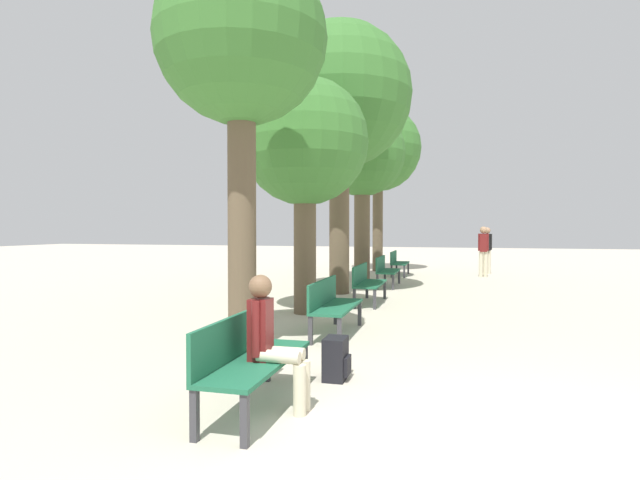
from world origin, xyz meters
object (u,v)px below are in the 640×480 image
object	(u,v)px
bench_row_2	(366,281)
tree_row_2	(339,98)
person_seated	(272,338)
pedestrian_mid	(483,248)
tree_row_0	(241,45)
tree_row_4	(378,150)
bench_row_0	(248,354)
backpack	(336,359)
pedestrian_near	(487,247)
tree_row_3	(362,156)
bench_row_4	(398,261)
bench_row_3	(385,269)
bench_row_1	(332,302)
tree_row_1	(305,145)

from	to	relation	value
bench_row_2	tree_row_2	world-z (taller)	tree_row_2
person_seated	pedestrian_mid	size ratio (longest dim) A/B	0.72
tree_row_0	tree_row_4	world-z (taller)	tree_row_4
bench_row_0	backpack	xyz separation A→B (m)	(0.60, 1.05, -0.28)
tree_row_2	pedestrian_near	xyz separation A→B (m)	(4.02, 6.50, -4.00)
tree_row_3	backpack	world-z (taller)	tree_row_3
bench_row_4	bench_row_3	bearing A→B (deg)	-90.00
bench_row_3	tree_row_2	bearing A→B (deg)	-117.04
bench_row_1	tree_row_1	world-z (taller)	tree_row_1
bench_row_2	tree_row_1	distance (m)	3.36
tree_row_0	pedestrian_mid	distance (m)	12.45
tree_row_0	tree_row_1	xyz separation A→B (m)	(0.00, 3.03, -0.86)
tree_row_4	person_seated	xyz separation A→B (m)	(1.18, -15.01, -4.04)
bench_row_0	bench_row_3	distance (m)	9.99
bench_row_3	bench_row_1	bearing A→B (deg)	-90.00
tree_row_2	tree_row_4	size ratio (longest dim) A/B	1.07
bench_row_2	pedestrian_mid	distance (m)	7.38
bench_row_1	tree_row_4	xyz separation A→B (m)	(-0.95, 11.68, 4.21)
bench_row_2	tree_row_3	bearing A→B (deg)	101.10
tree_row_3	pedestrian_mid	size ratio (longest dim) A/B	3.15
bench_row_0	bench_row_1	size ratio (longest dim) A/B	1.00
bench_row_4	tree_row_0	bearing A→B (deg)	-94.79
bench_row_4	tree_row_1	bearing A→B (deg)	-96.53
bench_row_4	tree_row_2	world-z (taller)	tree_row_2
bench_row_2	tree_row_4	distance (m)	9.39
bench_row_3	backpack	bearing A→B (deg)	-86.18
tree_row_1	tree_row_0	bearing A→B (deg)	-90.00
bench_row_2	bench_row_3	distance (m)	3.33
tree_row_2	pedestrian_mid	xyz separation A→B (m)	(3.83, 5.30, -3.99)
tree_row_1	tree_row_4	size ratio (longest dim) A/B	0.72
tree_row_0	tree_row_3	distance (m)	9.47
bench_row_4	pedestrian_mid	xyz separation A→B (m)	(2.88, 0.12, 0.48)
person_seated	pedestrian_near	xyz separation A→B (m)	(2.84, 14.64, 0.31)
pedestrian_near	bench_row_1	bearing A→B (deg)	-105.21
bench_row_1	tree_row_4	distance (m)	12.45
pedestrian_near	tree_row_3	bearing A→B (deg)	-141.93
bench_row_1	tree_row_1	distance (m)	3.41
pedestrian_mid	bench_row_2	bearing A→B (deg)	-113.00
bench_row_1	tree_row_2	bearing A→B (deg)	101.15
tree_row_4	tree_row_0	bearing A→B (deg)	-90.00
bench_row_4	tree_row_0	world-z (taller)	tree_row_0
tree_row_3	tree_row_2	bearing A→B (deg)	-90.00
backpack	pedestrian_near	bearing A→B (deg)	79.67
bench_row_0	person_seated	size ratio (longest dim) A/B	1.36
bench_row_3	person_seated	xyz separation A→B (m)	(0.23, -9.99, 0.16)
tree_row_2	backpack	distance (m)	8.67
bench_row_3	tree_row_0	world-z (taller)	tree_row_0
bench_row_2	tree_row_4	xyz separation A→B (m)	(-0.95, 8.35, 4.21)
tree_row_2	tree_row_3	size ratio (longest dim) A/B	1.26
bench_row_0	tree_row_2	distance (m)	9.34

